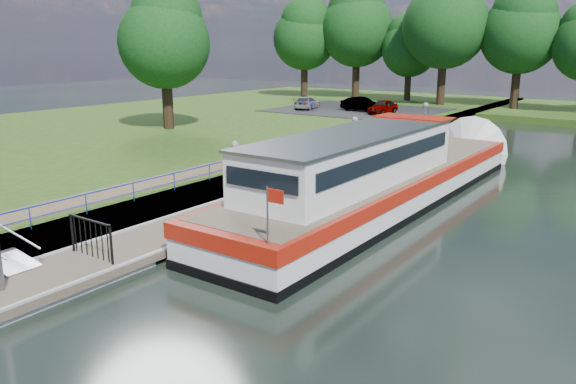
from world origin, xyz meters
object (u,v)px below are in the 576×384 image
Objects in this scene: barge at (388,176)px; car_a at (383,107)px; car_b at (361,104)px; pontoon at (303,190)px; car_c at (307,103)px.

barge is 25.06m from car_a.
car_b is (-13.69, 23.09, 0.35)m from barge.
car_c is (-15.05, 22.88, 1.19)m from pontoon.
car_b is at bearing 178.94° from car_c.
barge reaches higher than car_a.
pontoon is at bearing 109.55° from car_c.
car_a is 0.91× the size of car_c.
car_a is at bearing 116.76° from barge.
car_a is at bearing 108.26° from pontoon.
car_b is (-10.10, 24.00, 1.26)m from pontoon.
car_c is at bearing -173.78° from car_a.
car_b is 0.99× the size of car_c.
car_b is at bearing 166.57° from car_a.
barge is at bearing 116.54° from car_c.
barge is (3.60, 0.92, 0.90)m from pontoon.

